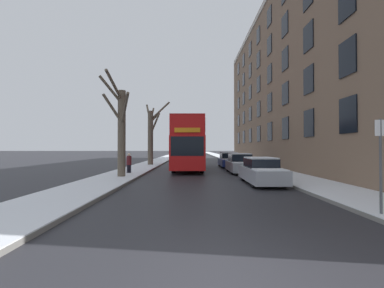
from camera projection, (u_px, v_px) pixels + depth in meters
ground_plane at (241, 280)px, 3.78m from camera, size 320.00×320.00×0.00m
sidewalk_left at (170, 156)px, 56.78m from camera, size 2.88×130.00×0.16m
sidewalk_right at (221, 156)px, 56.77m from camera, size 2.88×130.00×0.16m
terrace_facade_right at (315, 77)px, 25.42m from camera, size 9.10×43.29×17.87m
bare_tree_left_0 at (121, 129)px, 16.13m from camera, size 2.16×2.40×6.37m
bare_tree_left_1 at (152, 133)px, 27.82m from camera, size 2.81×2.73×7.07m
double_decker_bus at (189, 142)px, 23.49m from camera, size 2.60×11.27×4.38m
parked_car_0 at (262, 172)px, 13.91m from camera, size 1.69×4.36×1.44m
parked_car_1 at (240, 164)px, 20.05m from camera, size 1.78×4.25×1.52m
parked_car_2 at (229, 160)px, 26.00m from camera, size 1.88×4.47×1.51m
pedestrian_left_sidewalk at (129, 163)px, 18.45m from camera, size 0.34×0.34×1.57m
street_sign_post at (381, 162)px, 6.98m from camera, size 0.32×0.07×2.75m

